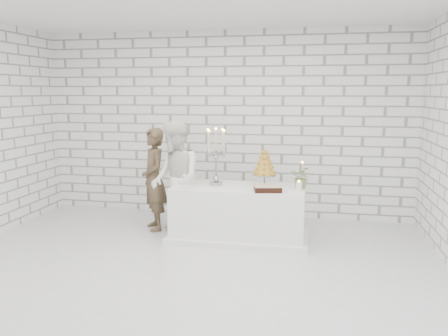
% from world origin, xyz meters
% --- Properties ---
extents(ground, '(6.00, 5.00, 0.01)m').
position_xyz_m(ground, '(0.00, 0.00, 0.00)').
color(ground, silver).
rests_on(ground, ground).
extents(wall_back, '(6.00, 0.01, 3.00)m').
position_xyz_m(wall_back, '(0.00, 2.50, 1.50)').
color(wall_back, white).
rests_on(wall_back, ground).
extents(wall_front, '(6.00, 0.01, 3.00)m').
position_xyz_m(wall_front, '(0.00, -2.50, 1.50)').
color(wall_front, white).
rests_on(wall_front, ground).
extents(cake_table, '(1.80, 0.80, 0.75)m').
position_xyz_m(cake_table, '(0.43, 1.25, 0.38)').
color(cake_table, white).
rests_on(cake_table, ground).
extents(groom, '(0.60, 0.66, 1.51)m').
position_xyz_m(groom, '(-0.87, 1.47, 0.76)').
color(groom, '#3C2D1E').
rests_on(groom, ground).
extents(bride, '(0.95, 1.01, 1.66)m').
position_xyz_m(bride, '(-0.44, 1.13, 0.83)').
color(bride, white).
rests_on(bride, ground).
extents(candelabra, '(0.40, 0.40, 0.80)m').
position_xyz_m(candelabra, '(0.11, 1.26, 1.15)').
color(candelabra, '#9B9AA4').
rests_on(candelabra, cake_table).
extents(croquembouche, '(0.39, 0.39, 0.52)m').
position_xyz_m(croquembouche, '(0.77, 1.33, 1.01)').
color(croquembouche, '#94671C').
rests_on(croquembouche, cake_table).
extents(chocolate_cake, '(0.39, 0.31, 0.08)m').
position_xyz_m(chocolate_cake, '(0.85, 1.01, 0.79)').
color(chocolate_cake, black).
rests_on(chocolate_cake, cake_table).
extents(pillar_candle, '(0.10, 0.10, 0.12)m').
position_xyz_m(pillar_candle, '(1.25, 1.12, 0.81)').
color(pillar_candle, white).
rests_on(pillar_candle, cake_table).
extents(extra_taper, '(0.06, 0.06, 0.32)m').
position_xyz_m(extra_taper, '(1.28, 1.44, 0.91)').
color(extra_taper, beige).
rests_on(extra_taper, cake_table).
extents(flowers, '(0.33, 0.31, 0.30)m').
position_xyz_m(flowers, '(1.28, 1.29, 0.90)').
color(flowers, '#48753D').
rests_on(flowers, cake_table).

